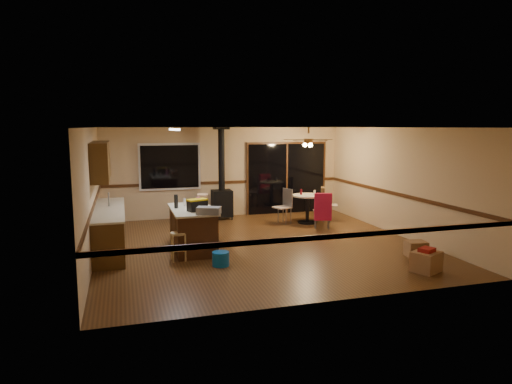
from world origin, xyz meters
name	(u,v)px	position (x,y,z in m)	size (l,w,h in m)	color
floor	(260,245)	(0.00, 0.00, 0.00)	(7.00, 7.00, 0.00)	#513116
ceiling	(260,127)	(0.00, 0.00, 2.60)	(7.00, 7.00, 0.00)	silver
wall_back	(225,172)	(0.00, 3.50, 1.30)	(7.00, 7.00, 0.00)	tan
wall_front	(329,217)	(0.00, -3.50, 1.30)	(7.00, 7.00, 0.00)	tan
wall_left	(91,194)	(-3.50, 0.00, 1.30)	(7.00, 7.00, 0.00)	tan
wall_right	(398,182)	(3.50, 0.00, 1.30)	(7.00, 7.00, 0.00)	tan
chair_rail	(260,201)	(0.00, 0.00, 1.00)	(7.00, 7.00, 0.08)	#452611
window	(170,167)	(-1.60, 3.45, 1.50)	(1.72, 0.10, 1.32)	black
sliding_door	(287,179)	(1.90, 3.45, 1.05)	(2.52, 0.10, 2.10)	black
lower_cabinets	(110,230)	(-3.20, 0.50, 0.43)	(0.60, 3.00, 0.86)	#4E3113
countertop	(109,209)	(-3.20, 0.50, 0.88)	(0.64, 3.04, 0.04)	beige
upper_cabinets	(101,161)	(-3.33, 0.70, 1.90)	(0.35, 2.00, 0.80)	#4E3113
kitchen_island	(193,229)	(-1.50, 0.00, 0.45)	(0.88, 1.68, 0.90)	#3D1F0F
wood_stove	(222,194)	(-0.20, 3.05, 0.73)	(0.55, 0.50, 2.52)	black
ceiling_fan	(309,142)	(1.92, 1.85, 2.21)	(0.24, 0.24, 0.55)	brown
fluorescent_strip	(174,129)	(-1.80, 0.30, 2.56)	(0.10, 1.20, 0.04)	white
toolbox_grey	(209,211)	(-1.28, -0.72, 0.97)	(0.46, 0.26, 0.14)	slate
toolbox_black	(197,206)	(-1.44, -0.32, 1.01)	(0.39, 0.21, 0.22)	black
toolbox_yellow_lid	(197,200)	(-1.44, -0.32, 1.13)	(0.40, 0.21, 0.03)	gold
box_on_island	(203,199)	(-1.18, 0.56, 1.01)	(0.23, 0.32, 0.21)	olive
bottle_dark	(176,201)	(-1.82, 0.14, 1.04)	(0.08, 0.08, 0.29)	black
bottle_pink	(199,203)	(-1.37, -0.05, 1.02)	(0.08, 0.08, 0.24)	#D84C8C
bottle_white	(185,202)	(-1.61, 0.32, 0.98)	(0.06, 0.06, 0.17)	white
bar_stool	(178,247)	(-1.89, -0.71, 0.28)	(0.31, 0.31, 0.57)	tan
blue_bucket	(221,259)	(-1.17, -1.29, 0.14)	(0.32, 0.32, 0.27)	blue
dining_table	(308,204)	(1.92, 1.85, 0.53)	(0.83, 0.83, 0.78)	black
glass_red	(301,192)	(1.77, 1.95, 0.86)	(0.06, 0.06, 0.15)	#590C14
glass_cream	(315,192)	(2.10, 1.80, 0.85)	(0.06, 0.06, 0.13)	beige
chair_left	(285,202)	(1.32, 1.98, 0.59)	(0.51, 0.51, 0.51)	tan
chair_near	(323,207)	(1.97, 0.98, 0.60)	(0.53, 0.56, 0.70)	tan
chair_right	(324,200)	(2.46, 1.98, 0.60)	(0.59, 0.58, 0.70)	tan
box_under_window	(197,214)	(-0.92, 3.01, 0.18)	(0.44, 0.35, 0.35)	olive
box_corner_a	(426,262)	(2.35, -2.69, 0.19)	(0.49, 0.41, 0.37)	olive
box_corner_b	(416,249)	(2.77, -1.79, 0.16)	(0.39, 0.34, 0.32)	olive
box_small_red	(427,250)	(2.35, -2.69, 0.41)	(0.27, 0.22, 0.07)	maroon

